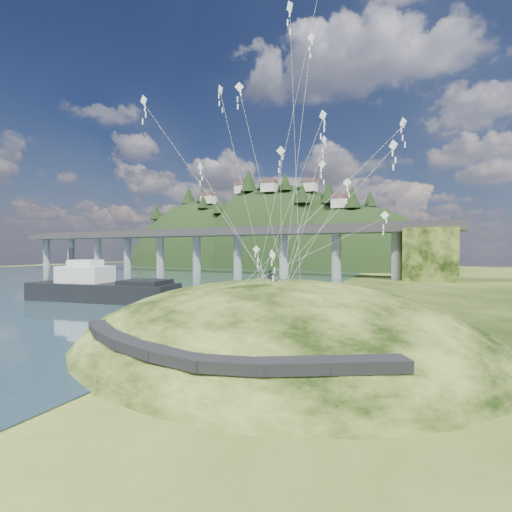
% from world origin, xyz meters
% --- Properties ---
extents(ground, '(320.00, 320.00, 0.00)m').
position_xyz_m(ground, '(0.00, 0.00, 0.00)').
color(ground, black).
rests_on(ground, ground).
extents(water, '(240.00, 240.00, 0.00)m').
position_xyz_m(water, '(-72.00, 30.00, 0.01)').
color(water, '#2E4C55').
rests_on(water, ground).
extents(grass_hill, '(36.00, 32.00, 13.00)m').
position_xyz_m(grass_hill, '(8.00, 2.00, -1.50)').
color(grass_hill, black).
rests_on(grass_hill, ground).
extents(footpath, '(22.29, 5.84, 0.83)m').
position_xyz_m(footpath, '(7.46, -9.74, 2.08)').
color(footpath, black).
rests_on(footpath, ground).
extents(bridge, '(160.00, 11.00, 15.00)m').
position_xyz_m(bridge, '(-26.46, 70.07, 9.70)').
color(bridge, '#2D2B2B').
rests_on(bridge, ground).
extents(far_ridge, '(153.00, 70.00, 94.50)m').
position_xyz_m(far_ridge, '(-43.58, 122.17, -7.44)').
color(far_ridge, black).
rests_on(far_ridge, ground).
extents(work_barge, '(23.53, 9.88, 7.98)m').
position_xyz_m(work_barge, '(-24.01, 11.07, 2.00)').
color(work_barge, black).
rests_on(work_barge, ground).
extents(wooden_dock, '(15.91, 6.77, 1.13)m').
position_xyz_m(wooden_dock, '(-3.68, 7.75, 0.50)').
color(wooden_dock, '#391C17').
rests_on(wooden_dock, ground).
extents(kite_flyers, '(2.30, 3.54, 1.70)m').
position_xyz_m(kite_flyers, '(7.02, 2.70, 5.80)').
color(kite_flyers, '#292C37').
rests_on(kite_flyers, ground).
extents(kite_swarm, '(19.85, 12.62, 22.15)m').
position_xyz_m(kite_swarm, '(9.74, 1.86, 17.14)').
color(kite_swarm, white).
rests_on(kite_swarm, ground).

